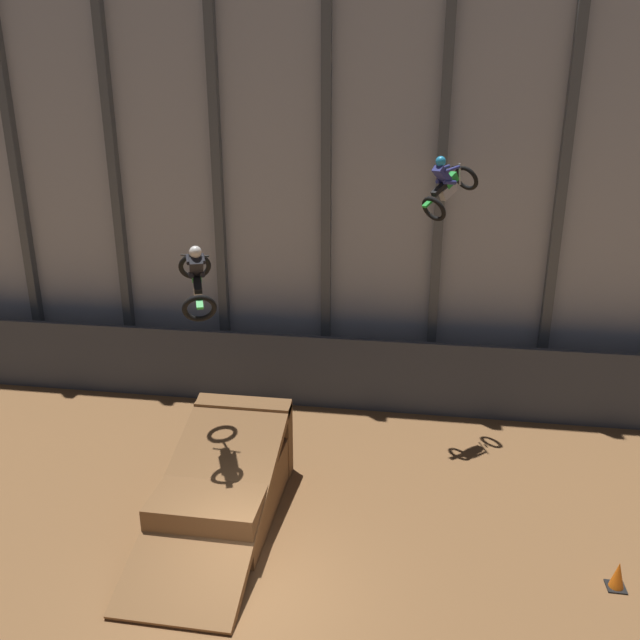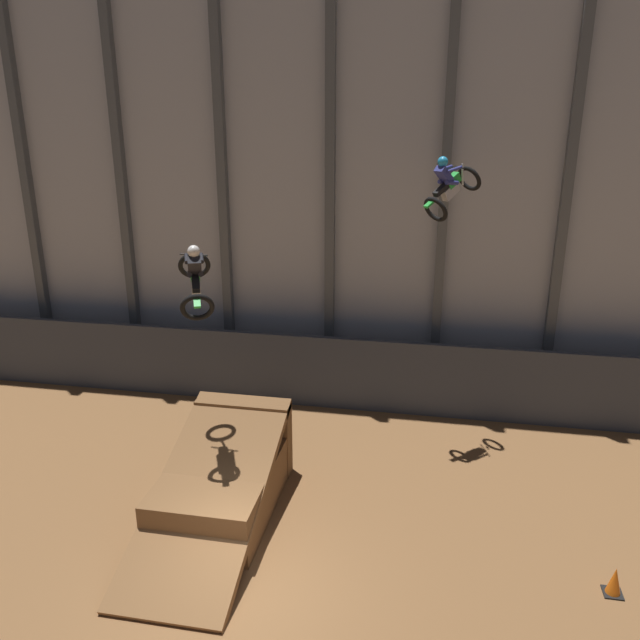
{
  "view_description": "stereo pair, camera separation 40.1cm",
  "coord_description": "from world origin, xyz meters",
  "views": [
    {
      "loc": [
        2.82,
        -9.25,
        8.78
      ],
      "look_at": [
        0.5,
        5.27,
        3.9
      ],
      "focal_mm": 35.0,
      "sensor_mm": 36.0,
      "label": 1
    },
    {
      "loc": [
        3.22,
        -9.18,
        8.78
      ],
      "look_at": [
        0.5,
        5.27,
        3.9
      ],
      "focal_mm": 35.0,
      "sensor_mm": 36.0,
      "label": 2
    }
  ],
  "objects": [
    {
      "name": "arena_back_wall",
      "position": [
        0.0,
        9.72,
        6.29
      ],
      "size": [
        32.0,
        0.4,
        12.58
      ],
      "color": "#A3A8B2",
      "rests_on": "ground_plane"
    },
    {
      "name": "lower_barrier",
      "position": [
        0.0,
        8.37,
        1.15
      ],
      "size": [
        31.36,
        0.2,
        2.31
      ],
      "color": "#383D47",
      "rests_on": "ground_plane"
    },
    {
      "name": "ground_plane",
      "position": [
        0.0,
        0.0,
        0.0
      ],
      "size": [
        60.0,
        60.0,
        0.0
      ],
      "primitive_type": "plane",
      "color": "brown"
    },
    {
      "name": "dirt_ramp",
      "position": [
        -1.3,
        2.78,
        0.7
      ],
      "size": [
        2.4,
        5.58,
        2.11
      ],
      "color": "brown",
      "rests_on": "ground_plane"
    },
    {
      "name": "rider_bike_right_air",
      "position": [
        3.49,
        7.34,
        7.01
      ],
      "size": [
        1.66,
        1.73,
        1.69
      ],
      "rotation": [
        0.52,
        0.0,
        -0.73
      ],
      "color": "black"
    },
    {
      "name": "rider_bike_left_air",
      "position": [
        -1.87,
        3.21,
        5.39
      ],
      "size": [
        1.32,
        1.87,
        1.69
      ],
      "rotation": [
        0.46,
        0.0,
        0.39
      ],
      "color": "black"
    },
    {
      "name": "traffic_cone_near_ramp",
      "position": [
        6.96,
        1.42,
        0.28
      ],
      "size": [
        0.36,
        0.36,
        0.58
      ],
      "color": "black",
      "rests_on": "ground_plane"
    }
  ]
}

